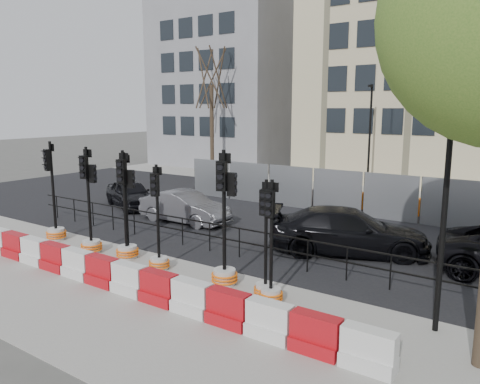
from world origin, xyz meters
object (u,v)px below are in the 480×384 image
Objects in this scene: car_a at (131,194)px; traffic_signal_a at (55,220)px; traffic_signal_d at (127,234)px; car_c at (348,231)px; traffic_signal_h at (271,278)px; lamp_post_near at (446,184)px.

traffic_signal_a is at bearing -135.89° from car_a.
traffic_signal_d is 0.61× the size of car_c.
traffic_signal_d is at bearing -109.29° from car_a.
car_c is (0.06, 4.87, 0.12)m from traffic_signal_h.
traffic_signal_h is 0.55× the size of car_c.
lamp_post_near is 9.53m from traffic_signal_d.
traffic_signal_h reaches higher than car_a.
car_c is (5.58, 4.47, -0.06)m from traffic_signal_d.
traffic_signal_a is 10.38m from car_c.
lamp_post_near is at bearing -162.52° from car_c.
car_a is 0.75× the size of car_c.
traffic_signal_h is (-3.69, -0.71, -2.59)m from lamp_post_near.
car_c is at bearing 84.01° from traffic_signal_h.
car_c is (9.34, 4.51, 0.01)m from traffic_signal_a.
traffic_signal_h is (9.29, -0.36, -0.10)m from traffic_signal_a.
traffic_signal_a is 1.06× the size of traffic_signal_d.
traffic_signal_h is 12.72m from car_a.
traffic_signal_a is at bearing 92.08° from car_c.
traffic_signal_a is 9.30m from traffic_signal_h.
lamp_post_near is at bearing -14.91° from traffic_signal_d.
traffic_signal_d reaches higher than car_c.
lamp_post_near is at bearing 5.54° from traffic_signal_h.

